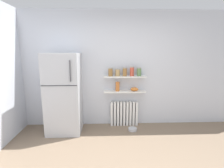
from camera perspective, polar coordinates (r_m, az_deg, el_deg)
The scene contains 14 objects.
ground_plane at distance 2.89m, azimuth 5.56°, elevation -25.36°, with size 7.04×7.04×0.00m, color #7A6651.
back_wall at distance 3.89m, azimuth 2.90°, elevation 4.90°, with size 7.04×0.10×2.60m, color silver.
refrigerator at distance 3.70m, azimuth -15.96°, elevation -3.08°, with size 0.70×0.68×1.68m.
radiator at distance 4.01m, azimuth 4.09°, elevation -9.90°, with size 0.63×0.12×0.57m.
wall_shelf_lower at distance 3.83m, azimuth 4.25°, elevation -2.54°, with size 0.93×0.22×0.03m, color white.
wall_shelf_upper at distance 3.76m, azimuth 4.32°, elevation 2.51°, with size 0.93×0.22×0.03m, color white.
storage_jar_0 at distance 3.73m, azimuth -0.51°, elevation 4.08°, with size 0.10×0.10×0.19m.
storage_jar_1 at distance 3.73m, azimuth 1.92°, elevation 3.91°, with size 0.10×0.10×0.16m.
storage_jar_2 at distance 3.75m, azimuth 4.35°, elevation 4.13°, with size 0.09×0.09×0.19m.
storage_jar_3 at distance 3.77m, azimuth 6.75°, elevation 4.26°, with size 0.09×0.09×0.21m.
storage_jar_4 at distance 3.80m, azimuth 9.12°, elevation 4.09°, with size 0.10×0.10×0.19m.
vase at distance 3.79m, azimuth 1.88°, elevation -0.84°, with size 0.09×0.09×0.21m, color #CC7033.
shelf_bowl at distance 3.85m, azimuth 7.59°, elevation -1.73°, with size 0.18×0.18×0.08m, color orange.
pet_food_bowl at distance 3.87m, azimuth 6.94°, elevation -14.92°, with size 0.19×0.19×0.05m, color #B7B7BC.
Camera 1 is at (-0.34, -1.81, 1.71)m, focal length 27.06 mm.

